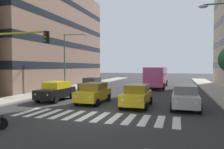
# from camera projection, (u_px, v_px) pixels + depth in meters

# --- Properties ---
(ground_plane) EXTENTS (180.00, 180.00, 0.00)m
(ground_plane) POSITION_uv_depth(u_px,v_px,m) (94.00, 116.00, 13.56)
(ground_plane) COLOR #2D2D30
(building_right_block_0) EXTENTS (11.47, 25.89, 16.28)m
(building_right_block_0) POSITION_uv_depth(u_px,v_px,m) (40.00, 36.00, 35.94)
(building_right_block_0) COLOR #846656
(building_right_block_0) RESTS_ON ground_plane
(crosswalk_markings) EXTENTS (10.35, 2.80, 0.01)m
(crosswalk_markings) POSITION_uv_depth(u_px,v_px,m) (94.00, 116.00, 13.56)
(crosswalk_markings) COLOR silver
(crosswalk_markings) RESTS_ON ground_plane
(car_0) EXTENTS (2.02, 4.44, 1.72)m
(car_0) POSITION_uv_depth(u_px,v_px,m) (185.00, 97.00, 16.05)
(car_0) COLOR #B2B7BC
(car_0) RESTS_ON ground_plane
(car_1) EXTENTS (2.02, 4.44, 1.72)m
(car_1) POSITION_uv_depth(u_px,v_px,m) (137.00, 95.00, 16.90)
(car_1) COLOR gold
(car_1) RESTS_ON ground_plane
(car_2) EXTENTS (2.02, 4.44, 1.72)m
(car_2) POSITION_uv_depth(u_px,v_px,m) (94.00, 93.00, 18.57)
(car_2) COLOR gold
(car_2) RESTS_ON ground_plane
(car_3) EXTENTS (2.02, 4.44, 1.72)m
(car_3) POSITION_uv_depth(u_px,v_px,m) (56.00, 91.00, 19.97)
(car_3) COLOR black
(car_3) RESTS_ON ground_plane
(car_row2_0) EXTENTS (2.02, 4.44, 1.72)m
(car_row2_0) POSITION_uv_depth(u_px,v_px,m) (92.00, 84.00, 27.48)
(car_row2_0) COLOR #474C51
(car_row2_0) RESTS_ON ground_plane
(bus_behind_traffic) EXTENTS (2.78, 10.50, 3.00)m
(bus_behind_traffic) POSITION_uv_depth(u_px,v_px,m) (157.00, 75.00, 32.22)
(bus_behind_traffic) COLOR #DB5193
(bus_behind_traffic) RESTS_ON ground_plane
(traffic_light_gantry) EXTENTS (5.01, 0.36, 5.50)m
(traffic_light_gantry) POSITION_uv_depth(u_px,v_px,m) (4.00, 57.00, 14.60)
(traffic_light_gantry) COLOR #AD991E
(traffic_light_gantry) RESTS_ON ground_plane
(street_lamp_right) EXTENTS (3.16, 0.28, 7.06)m
(street_lamp_right) POSITION_uv_depth(u_px,v_px,m) (68.00, 55.00, 27.17)
(street_lamp_right) COLOR #4C6B56
(street_lamp_right) RESTS_ON sidewalk_right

